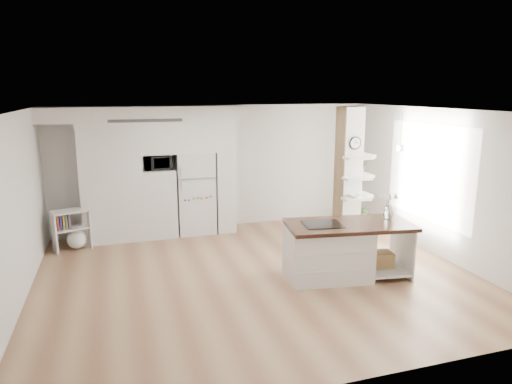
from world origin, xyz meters
The scene contains 14 objects.
floor centered at (0.00, 0.00, 0.00)m, with size 7.00×6.00×0.01m, color tan.
room centered at (0.00, 0.00, 1.86)m, with size 7.04×6.04×2.72m.
cabinet_wall centered at (-1.45, 2.67, 1.51)m, with size 4.00×0.71×2.70m.
refrigerator centered at (-0.53, 2.68, 0.88)m, with size 0.78×0.69×1.75m.
column centered at (2.38, 1.13, 1.35)m, with size 0.69×0.90×2.70m.
window centered at (3.48, 0.30, 1.50)m, with size 2.40×2.40×0.00m, color white.
pendant_light centered at (1.70, 0.15, 2.12)m, with size 0.12×0.12×0.10m, color white.
kitchen_island centered at (1.21, -0.42, 0.47)m, with size 2.13×1.24×1.48m.
bookshelf centered at (-2.97, 2.30, 0.34)m, with size 0.75×0.58×0.78m.
floor_plant_a centered at (1.76, 0.63, 0.21)m, with size 0.23×0.19×0.43m, color #3C6A2A.
floor_plant_b centered at (3.00, 1.79, 0.24)m, with size 0.26×0.26×0.47m, color #3C6A2A.
microwave centered at (-1.27, 2.62, 1.57)m, with size 0.54×0.37×0.30m, color #2D2D2D.
shelf_plant centered at (2.63, 1.30, 1.52)m, with size 0.27×0.23×0.30m, color #3C6A2A.
decor_bowl centered at (2.30, 0.90, 1.00)m, with size 0.22×0.22×0.05m, color white.
Camera 1 is at (-2.12, -6.76, 3.00)m, focal length 32.00 mm.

